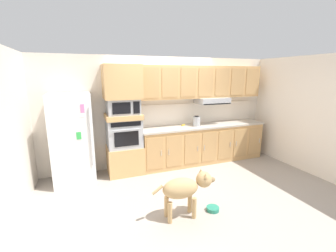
{
  "coord_description": "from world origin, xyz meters",
  "views": [
    {
      "loc": [
        -1.78,
        -3.97,
        2.1
      ],
      "look_at": [
        -0.19,
        0.22,
        1.09
      ],
      "focal_mm": 24.43,
      "sensor_mm": 36.0,
      "label": 1
    }
  ],
  "objects": [
    {
      "name": "side_panel_left",
      "position": [
        -2.8,
        0.0,
        1.25
      ],
      "size": [
        0.12,
        7.1,
        2.5
      ],
      "primitive_type": "cube",
      "color": "silver",
      "rests_on": "ground"
    },
    {
      "name": "microwave",
      "position": [
        -0.99,
        0.75,
        1.46
      ],
      "size": [
        0.64,
        0.54,
        0.32
      ],
      "color": "#A8AAAF",
      "rests_on": "appliance_mid_shelf"
    },
    {
      "name": "refrigerator",
      "position": [
        -2.0,
        0.68,
        0.88
      ],
      "size": [
        0.76,
        0.73,
        1.76
      ],
      "color": "white",
      "rests_on": "ground"
    },
    {
      "name": "dog",
      "position": [
        -0.44,
        -1.17,
        0.47
      ],
      "size": [
        1.0,
        0.33,
        0.7
      ],
      "rotation": [
        0.0,
        0.0,
        -0.05
      ],
      "color": "tan",
      "rests_on": "ground"
    },
    {
      "name": "backsplash_panel",
      "position": [
        0.92,
        1.04,
        1.17
      ],
      "size": [
        3.12,
        0.02,
        0.5
      ],
      "primitive_type": "cube",
      "color": "white",
      "rests_on": "countertop_slab"
    },
    {
      "name": "screwdriver",
      "position": [
        0.43,
        0.83,
        0.93
      ],
      "size": [
        0.15,
        0.16,
        0.03
      ],
      "color": "yellow",
      "rests_on": "countertop_slab"
    },
    {
      "name": "appliance_upper_cabinet",
      "position": [
        -0.99,
        0.75,
        1.96
      ],
      "size": [
        0.74,
        0.62,
        0.68
      ],
      "primitive_type": "cube",
      "color": "tan",
      "rests_on": "microwave"
    },
    {
      "name": "oven_base_cabinet",
      "position": [
        -0.99,
        0.75,
        0.3
      ],
      "size": [
        0.74,
        0.62,
        0.6
      ],
      "primitive_type": "cube",
      "color": "tan",
      "rests_on": "ground"
    },
    {
      "name": "built_in_oven",
      "position": [
        -0.99,
        0.75,
        0.9
      ],
      "size": [
        0.7,
        0.62,
        0.6
      ],
      "color": "#A8AAAF",
      "rests_on": "oven_base_cabinet"
    },
    {
      "name": "lower_cabinet_run",
      "position": [
        0.92,
        0.75,
        0.44
      ],
      "size": [
        3.08,
        0.63,
        0.88
      ],
      "color": "tan",
      "rests_on": "ground"
    },
    {
      "name": "side_panel_right",
      "position": [
        2.8,
        0.0,
        1.25
      ],
      "size": [
        0.12,
        7.1,
        2.5
      ],
      "primitive_type": "cube",
      "color": "white",
      "rests_on": "ground"
    },
    {
      "name": "electric_kettle",
      "position": [
        0.7,
        0.7,
        1.03
      ],
      "size": [
        0.17,
        0.17,
        0.24
      ],
      "color": "#A8AAAF",
      "rests_on": "countertop_slab"
    },
    {
      "name": "upper_cabinet_with_hood",
      "position": [
        0.94,
        0.87,
        1.9
      ],
      "size": [
        3.08,
        0.48,
        0.88
      ],
      "color": "tan",
      "rests_on": "backsplash_panel"
    },
    {
      "name": "countertop_slab",
      "position": [
        0.92,
        0.75,
        0.9
      ],
      "size": [
        3.12,
        0.64,
        0.04
      ],
      "primitive_type": "cube",
      "color": "#BCB2A3",
      "rests_on": "lower_cabinet_run"
    },
    {
      "name": "ground_plane",
      "position": [
        0.0,
        0.0,
        0.0
      ],
      "size": [
        9.6,
        9.6,
        0.0
      ],
      "primitive_type": "plane",
      "color": "#9E9389"
    },
    {
      "name": "dog_food_bowl",
      "position": [
        0.03,
        -1.2,
        0.03
      ],
      "size": [
        0.2,
        0.2,
        0.06
      ],
      "color": "#267F66",
      "rests_on": "ground"
    },
    {
      "name": "appliance_mid_shelf",
      "position": [
        -0.99,
        0.75,
        1.25
      ],
      "size": [
        0.74,
        0.62,
        0.1
      ],
      "primitive_type": "cube",
      "color": "tan",
      "rests_on": "built_in_oven"
    },
    {
      "name": "back_kitchen_wall",
      "position": [
        0.0,
        1.11,
        1.25
      ],
      "size": [
        6.2,
        0.12,
        2.5
      ],
      "primitive_type": "cube",
      "color": "silver",
      "rests_on": "ground"
    }
  ]
}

